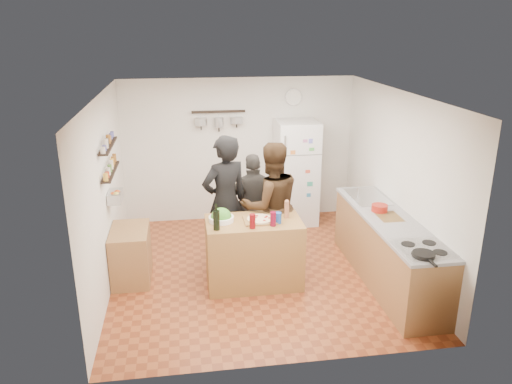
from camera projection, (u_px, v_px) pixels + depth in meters
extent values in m
plane|color=brown|center=(257.00, 270.00, 7.16)|extent=(4.20, 4.20, 0.00)
plane|color=white|center=(257.00, 94.00, 6.35)|extent=(4.20, 4.20, 0.00)
plane|color=silver|center=(239.00, 150.00, 8.72)|extent=(4.00, 0.00, 4.00)
plane|color=silver|center=(105.00, 195.00, 6.47)|extent=(0.00, 4.20, 4.20)
plane|color=silver|center=(397.00, 181.00, 7.03)|extent=(0.00, 4.20, 4.20)
cube|color=olive|center=(254.00, 252.00, 6.66)|extent=(1.25, 0.72, 0.91)
cube|color=brown|center=(260.00, 220.00, 6.50)|extent=(0.42, 0.34, 0.02)
cylinder|color=beige|center=(260.00, 219.00, 6.50)|extent=(0.34, 0.34, 0.02)
cylinder|color=white|center=(221.00, 219.00, 6.49)|extent=(0.33, 0.33, 0.07)
cylinder|color=black|center=(216.00, 220.00, 6.20)|extent=(0.08, 0.08, 0.25)
cylinder|color=#62080C|center=(252.00, 221.00, 6.25)|extent=(0.08, 0.08, 0.19)
cylinder|color=maroon|center=(273.00, 219.00, 6.33)|extent=(0.08, 0.08, 0.18)
cylinder|color=#985E3F|center=(287.00, 210.00, 6.59)|extent=(0.06, 0.06, 0.20)
cylinder|color=#1A4292|center=(278.00, 218.00, 6.42)|extent=(0.09, 0.09, 0.14)
imported|color=black|center=(225.00, 202.00, 7.02)|extent=(0.83, 0.71, 1.93)
imported|color=black|center=(271.00, 206.00, 7.02)|extent=(0.99, 0.82, 1.84)
imported|color=#312E2C|center=(254.00, 204.00, 7.49)|extent=(0.93, 0.43, 1.55)
cube|color=#9E7042|center=(387.00, 250.00, 6.73)|extent=(0.63, 2.63, 0.90)
cube|color=white|center=(424.00, 249.00, 5.70)|extent=(0.60, 0.62, 0.02)
cylinder|color=black|center=(424.00, 255.00, 5.49)|extent=(0.25, 0.25, 0.05)
cube|color=silver|center=(367.00, 197.00, 7.38)|extent=(0.50, 0.80, 0.03)
cube|color=brown|center=(389.00, 217.00, 6.63)|extent=(0.30, 0.40, 0.02)
cylinder|color=#9F1D12|center=(380.00, 208.00, 6.81)|extent=(0.22, 0.22, 0.09)
cube|color=white|center=(296.00, 173.00, 8.64)|extent=(0.70, 0.68, 1.80)
cylinder|color=silver|center=(294.00, 97.00, 8.54)|extent=(0.30, 0.03, 0.30)
cube|color=black|center=(111.00, 172.00, 6.59)|extent=(0.12, 1.00, 0.02)
cube|color=black|center=(108.00, 146.00, 6.47)|extent=(0.12, 1.00, 0.02)
cube|color=silver|center=(115.00, 196.00, 6.70)|extent=(0.18, 0.35, 0.14)
cube|color=#A07743|center=(131.00, 254.00, 6.80)|extent=(0.50, 0.80, 0.73)
cube|color=black|center=(219.00, 112.00, 8.35)|extent=(0.90, 0.04, 0.04)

